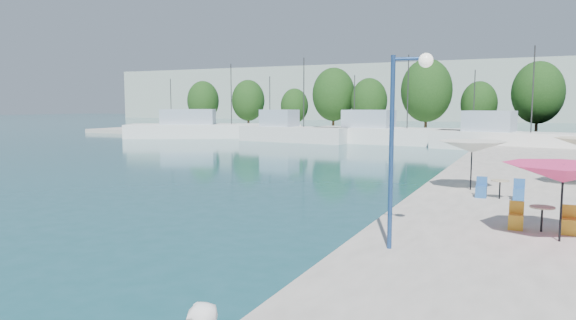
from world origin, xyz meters
The scene contains 19 objects.
quay_far centered at (-8.00, 67.00, 0.30)m, with size 90.00×16.00×0.60m, color gray.
hill_west centered at (-30.00, 160.00, 8.00)m, with size 180.00×40.00×16.00m, color #9BA99C.
trawler_01 centered at (-28.62, 57.65, 1.07)m, with size 23.09×15.98×10.20m.
trawler_02 centered at (-15.32, 55.03, 1.07)m, with size 13.93×5.05×10.20m.
trawler_03 centered at (-4.18, 56.73, 1.07)m, with size 18.16×5.85×10.20m.
trawler_04 centered at (8.58, 53.05, 1.07)m, with size 15.60×6.66×10.20m.
tree_01 centered at (-38.70, 70.68, 5.05)m, with size 5.21×5.21×7.72m.
tree_02 centered at (-30.67, 71.62, 5.08)m, with size 5.25×5.25×7.77m.
tree_03 centered at (-22.57, 71.76, 4.23)m, with size 4.26×4.26×6.30m.
tree_04 centered at (-15.67, 70.30, 5.88)m, with size 6.18×6.18×9.15m.
tree_05 centered at (-10.18, 69.71, 4.93)m, with size 5.08×5.08×7.51m.
tree_06 centered at (-2.07, 68.34, 6.23)m, with size 6.59×6.59×9.76m.
tree_07 centered at (4.18, 71.02, 4.55)m, with size 4.63×4.63×6.85m.
tree_08 centered at (11.03, 70.68, 5.88)m, with size 6.18×6.18×9.15m.
umbrella_pink centered at (11.31, 15.47, 2.49)m, with size 3.15×3.15×2.14m.
umbrella_white centered at (8.15, 23.53, 2.52)m, with size 2.95×2.95×2.17m.
cafe_table_01 centered at (10.87, 16.47, 0.89)m, with size 1.82×0.70×0.76m.
cafe_table_02 centered at (9.44, 21.74, 0.89)m, with size 1.82×0.70×0.76m.
street_lamp centered at (7.55, 12.82, 4.09)m, with size 1.03×0.36×5.03m.
Camera 1 is at (10.46, -0.24, 4.34)m, focal length 32.00 mm.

